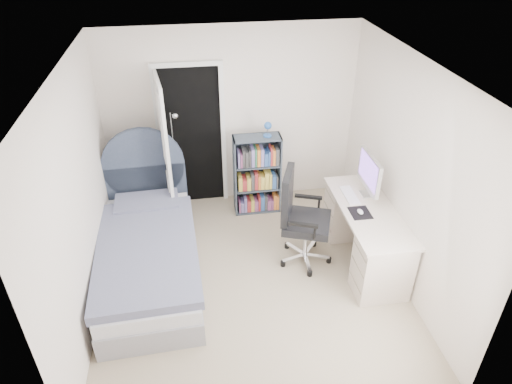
{
  "coord_description": "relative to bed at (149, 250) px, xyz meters",
  "views": [
    {
      "loc": [
        -0.55,
        -3.94,
        3.73
      ],
      "look_at": [
        0.1,
        0.28,
        1.01
      ],
      "focal_mm": 32.0,
      "sensor_mm": 36.0,
      "label": 1
    }
  ],
  "objects": [
    {
      "name": "room_shell",
      "position": [
        1.15,
        -0.3,
        0.93
      ],
      "size": [
        3.5,
        3.7,
        2.6
      ],
      "color": "gray",
      "rests_on": "ground"
    },
    {
      "name": "door",
      "position": [
        0.37,
        1.22,
        0.72
      ],
      "size": [
        0.92,
        0.83,
        2.06
      ],
      "color": "black",
      "rests_on": "ground"
    },
    {
      "name": "bed",
      "position": [
        0.0,
        0.0,
        0.0
      ],
      "size": [
        1.16,
        2.32,
        1.4
      ],
      "color": "gray",
      "rests_on": "ground"
    },
    {
      "name": "nightstand",
      "position": [
        -0.19,
        1.31,
        0.05
      ],
      "size": [
        0.38,
        0.38,
        0.57
      ],
      "color": "tan",
      "rests_on": "ground"
    },
    {
      "name": "floor_lamp",
      "position": [
        0.37,
        1.36,
        0.27
      ],
      "size": [
        0.21,
        0.21,
        1.45
      ],
      "color": "silver",
      "rests_on": "ground"
    },
    {
      "name": "bookcase",
      "position": [
        1.46,
        1.1,
        0.22
      ],
      "size": [
        0.64,
        0.27,
        1.35
      ],
      "color": "#3D4854",
      "rests_on": "ground"
    },
    {
      "name": "desk",
      "position": [
        2.54,
        -0.18,
        0.1
      ],
      "size": [
        0.62,
        1.56,
        1.28
      ],
      "color": "beige",
      "rests_on": "ground"
    },
    {
      "name": "office_chair",
      "position": [
        1.76,
        -0.03,
        0.35
      ],
      "size": [
        0.69,
        0.7,
        1.21
      ],
      "color": "silver",
      "rests_on": "ground"
    }
  ]
}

